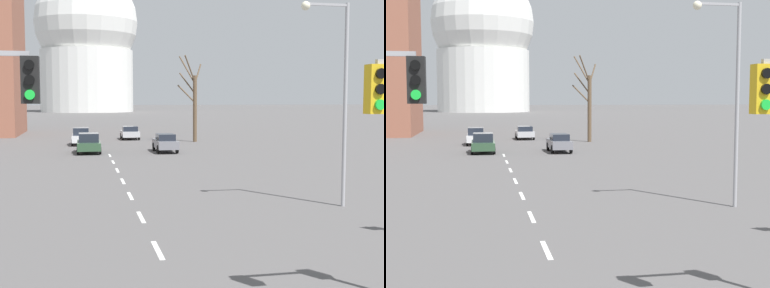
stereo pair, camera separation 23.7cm
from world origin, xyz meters
The scene contains 14 objects.
lane_stripe_1 centered at (0.00, 9.10, 0.00)m, with size 0.16×2.00×0.01m, color silver.
lane_stripe_2 centered at (0.00, 13.60, 0.00)m, with size 0.16×2.00×0.01m, color silver.
lane_stripe_3 centered at (0.00, 18.10, 0.00)m, with size 0.16×2.00×0.01m, color silver.
lane_stripe_4 centered at (0.00, 22.60, 0.00)m, with size 0.16×2.00×0.01m, color silver.
lane_stripe_5 centered at (0.00, 27.10, 0.00)m, with size 0.16×2.00×0.01m, color silver.
lane_stripe_6 centered at (0.00, 31.60, 0.00)m, with size 0.16×2.00×0.01m, color silver.
lane_stripe_7 centered at (0.00, 36.10, 0.00)m, with size 0.16×2.00×0.01m, color silver.
street_lamp_right centered at (8.07, 13.98, 5.08)m, with size 2.06×0.36×8.29m.
sedan_near_left centered at (-2.22, 46.44, 0.84)m, with size 1.79×4.12×1.69m.
sedan_near_right centered at (-1.59, 38.44, 0.81)m, with size 1.94×4.38×1.65m.
sedan_mid_centre centered at (3.07, 52.80, 0.75)m, with size 1.94×3.96×1.45m.
sedan_far_left centered at (4.71, 38.00, 0.80)m, with size 1.73×4.38×1.54m.
bare_tree_right_near centered at (9.30, 48.18, 4.11)m, with size 2.65×3.17×8.97m.
capitol_dome centered at (0.00, 184.75, 24.37)m, with size 35.41×35.41×50.02m.
Camera 1 is at (-2.13, -6.17, 4.43)m, focal length 50.00 mm.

